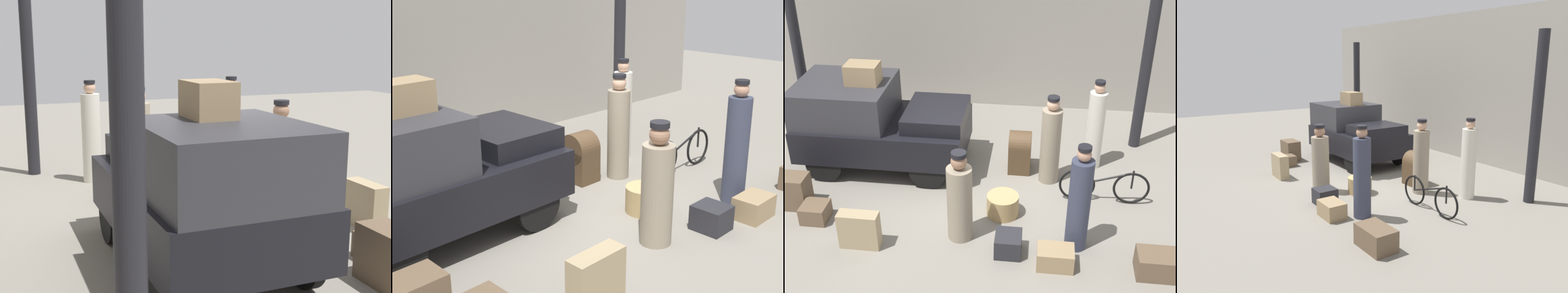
{
  "view_description": "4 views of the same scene",
  "coord_description": "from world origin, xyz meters",
  "views": [
    {
      "loc": [
        -7.34,
        3.17,
        2.56
      ],
      "look_at": [
        0.2,
        0.2,
        0.95
      ],
      "focal_mm": 50.0,
      "sensor_mm": 36.0,
      "label": 1
    },
    {
      "loc": [
        -5.08,
        -4.97,
        3.37
      ],
      "look_at": [
        0.2,
        0.2,
        0.95
      ],
      "focal_mm": 50.0,
      "sensor_mm": 36.0,
      "label": 2
    },
    {
      "loc": [
        1.23,
        -8.23,
        5.81
      ],
      "look_at": [
        0.2,
        0.2,
        0.95
      ],
      "focal_mm": 50.0,
      "sensor_mm": 36.0,
      "label": 3
    },
    {
      "loc": [
        8.0,
        -5.02,
        3.08
      ],
      "look_at": [
        0.2,
        0.2,
        0.95
      ],
      "focal_mm": 35.0,
      "sensor_mm": 36.0,
      "label": 4
    }
  ],
  "objects": [
    {
      "name": "trunk_umber_medium",
      "position": [
        -2.52,
        -1.04,
        0.16
      ],
      "size": [
        0.44,
        0.44,
        0.31
      ],
      "color": "brown",
      "rests_on": "ground"
    },
    {
      "name": "bicycle",
      "position": [
        2.46,
        0.11,
        0.33
      ],
      "size": [
        1.61,
        0.04,
        0.69
      ],
      "color": "black",
      "rests_on": "ground"
    },
    {
      "name": "porter_carrying_trunk",
      "position": [
        1.46,
        0.72,
        0.81
      ],
      "size": [
        0.37,
        0.37,
        1.76
      ],
      "color": "gray",
      "rests_on": "ground"
    },
    {
      "name": "truck",
      "position": [
        -1.96,
        0.97,
        0.93
      ],
      "size": [
        3.25,
        1.76,
        1.74
      ],
      "color": "black",
      "rests_on": "ground"
    },
    {
      "name": "porter_with_bicycle",
      "position": [
        1.92,
        -1.2,
        0.86
      ],
      "size": [
        0.35,
        0.35,
        1.87
      ],
      "color": "#33384C",
      "rests_on": "ground"
    },
    {
      "name": "trunk_large_brown",
      "position": [
        -1.53,
        -1.61,
        0.32
      ],
      "size": [
        0.65,
        0.25,
        0.63
      ],
      "color": "#9E8966",
      "rests_on": "ground"
    },
    {
      "name": "canopy_pillar_right",
      "position": [
        3.28,
        2.32,
        1.85
      ],
      "size": [
        0.23,
        0.23,
        3.71
      ],
      "color": "black",
      "rests_on": "ground"
    },
    {
      "name": "suitcase_tan_flat",
      "position": [
        1.6,
        -1.72,
        0.16
      ],
      "size": [
        0.57,
        0.4,
        0.33
      ],
      "color": "#937A56",
      "rests_on": "ground"
    },
    {
      "name": "suitcase_black_upright",
      "position": [
        -3.11,
        -0.68,
        0.31
      ],
      "size": [
        0.67,
        0.41,
        0.62
      ],
      "color": "brown",
      "rests_on": "ground"
    },
    {
      "name": "suitcase_small_leather",
      "position": [
        0.86,
        -1.49,
        0.17
      ],
      "size": [
        0.42,
        0.45,
        0.35
      ],
      "color": "#232328",
      "rests_on": "ground"
    },
    {
      "name": "ground_plane",
      "position": [
        0.0,
        0.0,
        0.0
      ],
      "size": [
        30.0,
        30.0,
        0.0
      ],
      "primitive_type": "plane",
      "color": "gray"
    },
    {
      "name": "porter_lifting_near_truck",
      "position": [
        2.32,
        1.38,
        0.85
      ],
      "size": [
        0.34,
        0.34,
        1.84
      ],
      "color": "silver",
      "rests_on": "ground"
    },
    {
      "name": "trunk_wicker_pale",
      "position": [
        3.16,
        -1.72,
        0.19
      ],
      "size": [
        0.7,
        0.45,
        0.38
      ],
      "color": "brown",
      "rests_on": "ground"
    },
    {
      "name": "porter_standing_middle",
      "position": [
        0.04,
        -1.18,
        0.73
      ],
      "size": [
        0.41,
        0.41,
        1.62
      ],
      "color": "gray",
      "rests_on": "ground"
    },
    {
      "name": "trunk_barrel_dark",
      "position": [
        0.89,
        1.05,
        0.43
      ],
      "size": [
        0.43,
        0.52,
        0.84
      ],
      "color": "#4C3823",
      "rests_on": "ground"
    },
    {
      "name": "canopy_pillar_left",
      "position": [
        -4.0,
        2.32,
        1.85
      ],
      "size": [
        0.23,
        0.23,
        3.71
      ],
      "color": "black",
      "rests_on": "ground"
    },
    {
      "name": "wicker_basket",
      "position": [
        0.68,
        -0.48,
        0.19
      ],
      "size": [
        0.56,
        0.56,
        0.38
      ],
      "color": "tan",
      "rests_on": "ground"
    },
    {
      "name": "station_building_facade",
      "position": [
        0.0,
        4.08,
        2.25
      ],
      "size": [
        16.0,
        0.15,
        4.5
      ],
      "color": "gray",
      "rests_on": "ground"
    },
    {
      "name": "trunk_on_truck_roof",
      "position": [
        -2.12,
        0.97,
        1.94
      ],
      "size": [
        0.62,
        0.45,
        0.39
      ],
      "color": "#937A56",
      "rests_on": "truck"
    }
  ]
}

